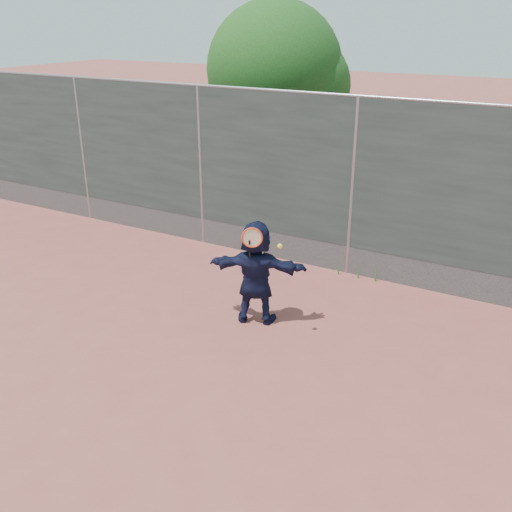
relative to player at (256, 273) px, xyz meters
The scene contains 6 objects.
ground 1.59m from the player, 65.49° to the right, with size 80.00×80.00×0.00m, color #9E4C42.
player is the anchor object (origin of this frame).
fence 2.45m from the player, 75.55° to the left, with size 20.00×0.06×3.03m.
swing_action 0.63m from the player, 65.64° to the right, with size 0.62×0.18×0.51m.
tree_left 6.15m from the player, 113.25° to the left, with size 3.15×3.00×4.53m.
weed_clump 2.38m from the player, 67.68° to the left, with size 0.68×0.07×0.30m.
Camera 1 is at (3.00, -5.20, 4.17)m, focal length 40.00 mm.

